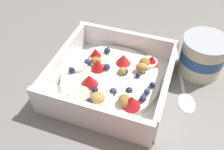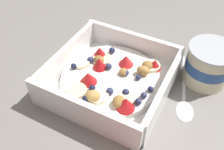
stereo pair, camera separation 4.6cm
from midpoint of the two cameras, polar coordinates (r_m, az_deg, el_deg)
ground_plane at (r=0.49m, az=-2.37°, el=-1.22°), size 2.40×2.40×0.00m
fruit_bowl at (r=0.47m, az=-2.80°, el=-1.01°), size 0.21×0.21×0.06m
spoon at (r=0.48m, az=13.72°, el=-3.69°), size 0.07×0.17×0.01m
yogurt_cup at (r=0.51m, az=17.71°, el=4.15°), size 0.09×0.09×0.08m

